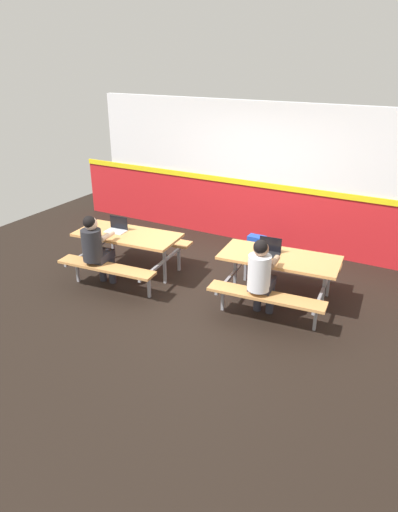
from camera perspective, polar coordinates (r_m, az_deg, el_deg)
The scene contains 9 objects.
ground_plane at distance 7.15m, azimuth -0.01°, elevation -4.11°, with size 10.00×10.00×0.02m, color black.
accent_backdrop at distance 8.60m, azimuth 7.38°, elevation 9.57°, with size 8.00×0.14×2.60m.
picnic_table_left at distance 7.40m, azimuth -8.80°, elevation 1.55°, with size 1.72×1.69×0.74m.
picnic_table_right at distance 6.60m, azimuth 9.88°, elevation -1.39°, with size 1.72×1.69×0.74m.
student_nearer at distance 7.04m, azimuth -12.74°, elevation 1.23°, with size 0.39×0.54×1.21m.
student_further at distance 6.07m, azimuth 7.67°, elevation -2.13°, with size 0.39×0.54×1.21m.
laptop_silver at distance 7.46m, azimuth -10.17°, elevation 3.42°, with size 0.34×0.25×0.22m.
laptop_dark at distance 6.58m, azimuth 8.66°, elevation 0.68°, with size 0.34×0.25×0.22m.
backpack_dark at distance 8.12m, azimuth 7.14°, elevation 1.01°, with size 0.30×0.22×0.44m.
Camera 1 is at (3.07, -5.51, 3.35)m, focal length 32.24 mm.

